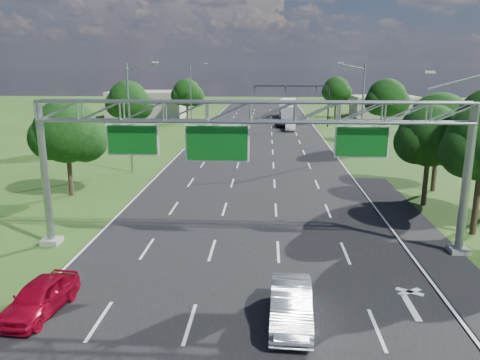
# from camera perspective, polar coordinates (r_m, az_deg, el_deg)

# --- Properties ---
(ground) EXTENTS (220.00, 220.00, 0.00)m
(ground) POSITION_cam_1_polar(r_m,az_deg,el_deg) (43.35, 1.78, 0.70)
(ground) COLOR #214715
(ground) RESTS_ON ground
(road) EXTENTS (18.00, 180.00, 0.02)m
(road) POSITION_cam_1_polar(r_m,az_deg,el_deg) (43.35, 1.78, 0.70)
(road) COLOR black
(road) RESTS_ON ground
(road_flare) EXTENTS (3.00, 30.00, 0.02)m
(road_flare) POSITION_cam_1_polar(r_m,az_deg,el_deg) (29.43, 21.26, -6.68)
(road_flare) COLOR black
(road_flare) RESTS_ON ground
(sign_gantry) EXTENTS (23.50, 1.00, 9.56)m
(sign_gantry) POSITION_cam_1_polar(r_m,az_deg,el_deg) (24.40, 1.49, 6.90)
(sign_gantry) COLOR gray
(sign_gantry) RESTS_ON ground
(traffic_signal) EXTENTS (12.21, 0.24, 7.00)m
(traffic_signal) POSITION_cam_1_polar(r_m,az_deg,el_deg) (77.61, 8.17, 10.22)
(traffic_signal) COLOR black
(traffic_signal) RESTS_ON ground
(streetlight_l_near) EXTENTS (2.97, 0.22, 10.16)m
(streetlight_l_near) POSITION_cam_1_polar(r_m,az_deg,el_deg) (44.20, -13.12, 7.94)
(streetlight_l_near) COLOR gray
(streetlight_l_near) RESTS_ON ground
(streetlight_l_far) EXTENTS (2.97, 0.22, 10.16)m
(streetlight_l_far) POSITION_cam_1_polar(r_m,az_deg,el_deg) (78.32, -5.89, 10.62)
(streetlight_l_far) COLOR gray
(streetlight_l_far) RESTS_ON ground
(streetlight_r_mid) EXTENTS (2.97, 0.22, 10.16)m
(streetlight_r_mid) POSITION_cam_1_polar(r_m,az_deg,el_deg) (53.36, 14.51, 8.81)
(streetlight_r_mid) COLOR gray
(streetlight_r_mid) RESTS_ON ground
(tree_cluster_right) EXTENTS (9.91, 14.60, 8.68)m
(tree_cluster_right) POSITION_cam_1_polar(r_m,az_deg,el_deg) (34.55, 26.74, 4.83)
(tree_cluster_right) COLOR #2D2116
(tree_cluster_right) RESTS_ON ground
(tree_verge_la) EXTENTS (5.76, 4.80, 7.40)m
(tree_verge_la) POSITION_cam_1_polar(r_m,az_deg,el_deg) (37.74, -20.26, 5.24)
(tree_verge_la) COLOR #2D2116
(tree_verge_la) RESTS_ON ground
(tree_verge_lb) EXTENTS (5.76, 4.80, 8.06)m
(tree_verge_lb) POSITION_cam_1_polar(r_m,az_deg,el_deg) (59.89, -13.38, 9.21)
(tree_verge_lb) COLOR #2D2116
(tree_verge_lb) RESTS_ON ground
(tree_verge_lc) EXTENTS (5.76, 4.80, 7.62)m
(tree_verge_lc) POSITION_cam_1_polar(r_m,az_deg,el_deg) (83.58, -6.44, 10.39)
(tree_verge_lc) COLOR #2D2116
(tree_verge_lc) RESTS_ON ground
(tree_verge_rd) EXTENTS (5.76, 4.80, 8.28)m
(tree_verge_rd) POSITION_cam_1_polar(r_m,az_deg,el_deg) (62.22, 17.48, 9.32)
(tree_verge_rd) COLOR #2D2116
(tree_verge_rd) RESTS_ON ground
(tree_verge_re) EXTENTS (5.76, 4.80, 7.84)m
(tree_verge_re) POSITION_cam_1_polar(r_m,az_deg,el_deg) (91.29, 11.70, 10.61)
(tree_verge_re) COLOR #2D2116
(tree_verge_re) RESTS_ON ground
(building_left) EXTENTS (14.00, 10.00, 5.00)m
(building_left) POSITION_cam_1_polar(r_m,az_deg,el_deg) (93.41, -11.14, 9.05)
(building_left) COLOR #9F9785
(building_left) RESTS_ON ground
(building_right) EXTENTS (12.00, 9.00, 4.00)m
(building_right) POSITION_cam_1_polar(r_m,az_deg,el_deg) (97.27, 17.13, 8.58)
(building_right) COLOR #9F9785
(building_right) RESTS_ON ground
(red_coupe) EXTENTS (2.17, 4.29, 1.40)m
(red_coupe) POSITION_cam_1_polar(r_m,az_deg,el_deg) (21.12, -23.24, -12.98)
(red_coupe) COLOR #BC0824
(red_coupe) RESTS_ON ground
(silver_sedan) EXTENTS (1.75, 4.58, 1.49)m
(silver_sedan) POSITION_cam_1_polar(r_m,az_deg,el_deg) (18.94, 6.24, -14.91)
(silver_sedan) COLOR silver
(silver_sedan) RESTS_ON ground
(car_queue_a) EXTENTS (2.46, 4.80, 1.33)m
(car_queue_a) POSITION_cam_1_polar(r_m,az_deg,el_deg) (68.00, -0.84, 6.06)
(car_queue_a) COLOR silver
(car_queue_a) RESTS_ON ground
(car_queue_b) EXTENTS (2.50, 4.64, 1.24)m
(car_queue_b) POSITION_cam_1_polar(r_m,az_deg,el_deg) (77.29, 5.19, 6.90)
(car_queue_b) COLOR black
(car_queue_b) RESTS_ON ground
(car_queue_c) EXTENTS (2.19, 4.80, 1.60)m
(car_queue_c) POSITION_cam_1_polar(r_m,az_deg,el_deg) (64.59, -2.63, 5.75)
(car_queue_c) COLOR black
(car_queue_c) RESTS_ON ground
(car_queue_d) EXTENTS (1.80, 4.28, 1.38)m
(car_queue_d) POSITION_cam_1_polar(r_m,az_deg,el_deg) (73.13, 6.17, 6.54)
(car_queue_d) COLOR #BDBDBD
(car_queue_d) RESTS_ON ground
(box_truck) EXTENTS (3.42, 9.27, 3.41)m
(box_truck) POSITION_cam_1_polar(r_m,az_deg,el_deg) (92.68, 5.83, 8.66)
(box_truck) COLOR silver
(box_truck) RESTS_ON ground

